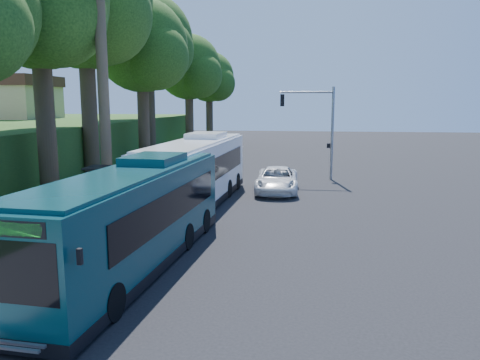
# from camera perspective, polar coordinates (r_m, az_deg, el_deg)

# --- Properties ---
(ground) EXTENTS (140.00, 140.00, 0.00)m
(ground) POSITION_cam_1_polar(r_m,az_deg,el_deg) (26.79, 2.01, -3.19)
(ground) COLOR black
(ground) RESTS_ON ground
(sidewalk) EXTENTS (4.50, 70.00, 0.12)m
(sidewalk) POSITION_cam_1_polar(r_m,az_deg,el_deg) (28.38, -12.84, -2.58)
(sidewalk) COLOR gray
(sidewalk) RESTS_ON ground
(red_curb) EXTENTS (0.25, 30.00, 0.13)m
(red_curb) POSITION_cam_1_polar(r_m,az_deg,el_deg) (23.95, -10.95, -4.73)
(red_curb) COLOR maroon
(red_curb) RESTS_ON ground
(grass_verge) EXTENTS (8.00, 70.00, 0.06)m
(grass_verge) POSITION_cam_1_polar(r_m,az_deg,el_deg) (35.13, -18.79, -0.60)
(grass_verge) COLOR #234719
(grass_verge) RESTS_ON ground
(bus_shelter) EXTENTS (3.20, 1.51, 2.55)m
(bus_shelter) POSITION_cam_1_polar(r_m,az_deg,el_deg) (25.43, -15.10, -0.05)
(bus_shelter) COLOR black
(bus_shelter) RESTS_ON ground
(stop_sign_pole) EXTENTS (0.35, 0.06, 3.17)m
(stop_sign_pole) POSITION_cam_1_polar(r_m,az_deg,el_deg) (22.75, -12.85, -0.36)
(stop_sign_pole) COLOR gray
(stop_sign_pole) RESTS_ON ground
(traffic_signal_pole) EXTENTS (4.10, 0.30, 7.00)m
(traffic_signal_pole) POSITION_cam_1_polar(r_m,az_deg,el_deg) (36.08, 9.60, 7.06)
(traffic_signal_pole) COLOR gray
(traffic_signal_pole) RESTS_ON ground
(tree_0) EXTENTS (8.40, 8.00, 15.70)m
(tree_0) POSITION_cam_1_polar(r_m,az_deg,el_deg) (30.40, -23.26, 18.84)
(tree_0) COLOR #382B1E
(tree_0) RESTS_ON ground
(tree_1) EXTENTS (10.50, 10.00, 18.26)m
(tree_1) POSITION_cam_1_polar(r_m,az_deg,el_deg) (38.11, -18.33, 19.40)
(tree_1) COLOR #382B1E
(tree_1) RESTS_ON ground
(tree_2) EXTENTS (8.82, 8.40, 15.12)m
(tree_2) POSITION_cam_1_polar(r_m,az_deg,el_deg) (44.61, -11.81, 15.22)
(tree_2) COLOR #382B1E
(tree_2) RESTS_ON ground
(tree_3) EXTENTS (10.08, 9.60, 17.28)m
(tree_3) POSITION_cam_1_polar(r_m,az_deg,el_deg) (52.94, -11.05, 15.95)
(tree_3) COLOR #382B1E
(tree_3) RESTS_ON ground
(tree_4) EXTENTS (8.40, 8.00, 14.14)m
(tree_4) POSITION_cam_1_polar(r_m,az_deg,el_deg) (59.75, -6.19, 13.15)
(tree_4) COLOR #382B1E
(tree_4) RESTS_ON ground
(tree_5) EXTENTS (7.35, 7.00, 12.86)m
(tree_5) POSITION_cam_1_polar(r_m,az_deg,el_deg) (67.31, -3.72, 12.12)
(tree_5) COLOR #382B1E
(tree_5) RESTS_ON ground
(white_bus) EXTENTS (3.72, 13.65, 4.02)m
(white_bus) POSITION_cam_1_polar(r_m,az_deg,el_deg) (27.04, -5.24, 1.13)
(white_bus) COLOR white
(white_bus) RESTS_ON ground
(teal_bus) EXTENTS (3.72, 13.00, 3.82)m
(teal_bus) POSITION_cam_1_polar(r_m,az_deg,el_deg) (17.23, -12.80, -4.23)
(teal_bus) COLOR #0A353B
(teal_bus) RESTS_ON ground
(pickup) EXTENTS (2.77, 5.88, 1.62)m
(pickup) POSITION_cam_1_polar(r_m,az_deg,el_deg) (30.90, 4.52, 0.03)
(pickup) COLOR white
(pickup) RESTS_ON ground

